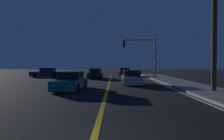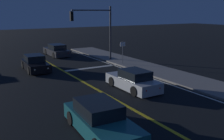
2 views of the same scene
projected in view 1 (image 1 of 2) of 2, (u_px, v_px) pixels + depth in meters
sidewalk_right at (196, 88)px, 17.56m from camera, size 3.20×44.78×0.15m
lane_line_center at (108, 88)px, 17.63m from camera, size 0.20×42.29×0.01m
lane_line_edge_right at (172, 88)px, 17.58m from camera, size 0.16×42.29×0.01m
stop_bar at (131, 79)px, 28.54m from camera, size 5.25×0.50×0.01m
car_far_approaching_charcoal at (124, 72)px, 36.62m from camera, size 1.89×4.66×1.34m
car_distant_tail_black at (95, 74)px, 30.25m from camera, size 1.91×4.28×1.34m
car_following_oncoming_teal at (70, 82)px, 16.83m from camera, size 2.05×4.72×1.34m
car_mid_block_silver at (131, 78)px, 21.22m from camera, size 1.82×4.31×1.34m
car_side_waiting_navy at (47, 73)px, 33.53m from camera, size 4.53×1.96×1.34m
traffic_signal_near_right at (143, 50)px, 30.73m from camera, size 4.46×0.28×5.58m
utility_pole_right at (215, 16)px, 14.96m from camera, size 1.51×0.33×9.83m
street_sign_corner at (157, 67)px, 27.97m from camera, size 0.56×0.06×2.28m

